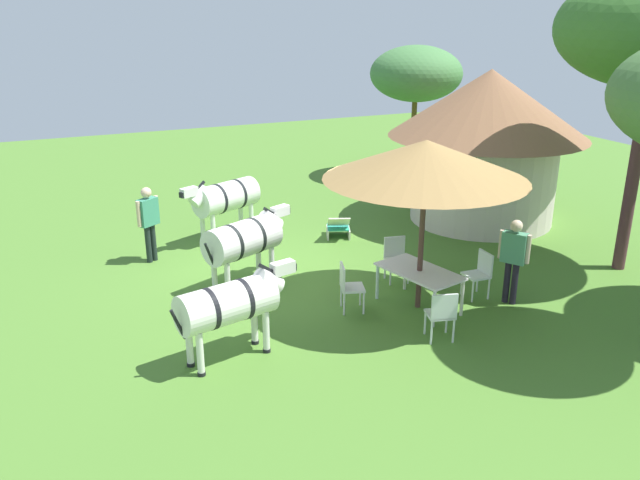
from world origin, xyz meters
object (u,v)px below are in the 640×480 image
Objects in this scene: patio_chair_near_hut at (348,284)px; striped_lounge_chair at (338,227)px; patio_chair_near_lawn at (396,256)px; zebra_nearest_camera at (225,198)px; patio_dining_table at (419,274)px; acacia_tree_left_background at (416,74)px; patio_chair_east_end at (480,271)px; thatched_hut at (487,135)px; zebra_toward_hut at (244,239)px; patio_chair_west_end at (442,313)px; zebra_by_umbrella at (230,304)px; standing_watcher at (148,217)px; shade_umbrella at (426,160)px; guest_beside_umbrella at (514,254)px.

patio_chair_near_hut is 0.95× the size of striped_lounge_chair.
zebra_nearest_camera reaches higher than patio_chair_near_lawn.
patio_dining_table is 10.34m from acacia_tree_left_background.
patio_chair_east_end is 9.85m from acacia_tree_left_background.
thatched_hut reaches higher than zebra_nearest_camera.
zebra_nearest_camera is 1.02× the size of zebra_toward_hut.
patio_dining_table is at bearing 90.00° from patio_chair_west_end.
zebra_toward_hut reaches higher than patio_chair_west_end.
patio_dining_table is 1.85× the size of striped_lounge_chair.
zebra_toward_hut reaches higher than patio_chair_near_lawn.
acacia_tree_left_background is (-4.69, 0.75, 1.07)m from thatched_hut.
zebra_by_umbrella reaches higher than patio_chair_near_hut.
standing_watcher reaches higher than zebra_nearest_camera.
shade_umbrella is 4.01× the size of patio_chair_west_end.
guest_beside_umbrella is 0.39× the size of acacia_tree_left_background.
zebra_by_umbrella is at bearing 96.68° from patio_chair_east_end.
patio_chair_near_lawn is at bearing 112.28° from standing_watcher.
patio_dining_table is 0.83× the size of zebra_nearest_camera.
striped_lounge_chair is 3.56m from zebra_toward_hut.
patio_dining_table is 4.16m from striped_lounge_chair.
shade_umbrella is 2.19× the size of guest_beside_umbrella.
shade_umbrella is at bearing 90.00° from patio_chair_near_lawn.
zebra_by_umbrella is at bearing 140.03° from zebra_nearest_camera.
guest_beside_umbrella reaches higher than patio_chair_near_hut.
thatched_hut is 2.86× the size of patio_dining_table.
striped_lounge_chair is 0.43× the size of zebra_by_umbrella.
shade_umbrella is at bearing 82.66° from zebra_by_umbrella.
patio_chair_near_lawn is 1.73m from patio_chair_east_end.
thatched_hut is 5.13m from patio_chair_near_lawn.
shade_umbrella reaches higher than zebra_nearest_camera.
patio_chair_near_lawn is at bearing 40.71° from patio_chair_east_end.
thatched_hut is 5.55× the size of patio_chair_near_hut.
guest_beside_umbrella is 5.40m from zebra_by_umbrella.
thatched_hut reaches higher than guest_beside_umbrella.
patio_dining_table is at bearing 178.54° from zebra_nearest_camera.
guest_beside_umbrella reaches higher than striped_lounge_chair.
zebra_nearest_camera is at bearing 147.51° from zebra_toward_hut.
standing_watcher is 10.41m from acacia_tree_left_background.
zebra_by_umbrella is 12.82m from acacia_tree_left_background.
zebra_nearest_camera is at bearing 151.23° from zebra_by_umbrella.
patio_chair_west_end is at bearing -15.53° from shade_umbrella.
zebra_toward_hut is at bearing -76.64° from thatched_hut.
zebra_nearest_camera is at bearing -100.53° from thatched_hut.
striped_lounge_chair is at bearing -93.03° from thatched_hut.
standing_watcher is 4.79m from zebra_by_umbrella.
zebra_toward_hut is at bearing -126.29° from patio_chair_near_hut.
shade_umbrella is 5.87m from zebra_nearest_camera.
thatched_hut is 4.87m from acacia_tree_left_background.
zebra_toward_hut is (-2.80, -4.32, -0.01)m from guest_beside_umbrella.
zebra_by_umbrella reaches higher than patio_chair_west_end.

